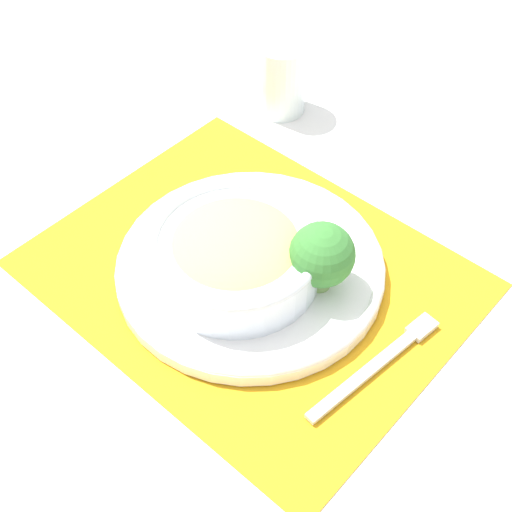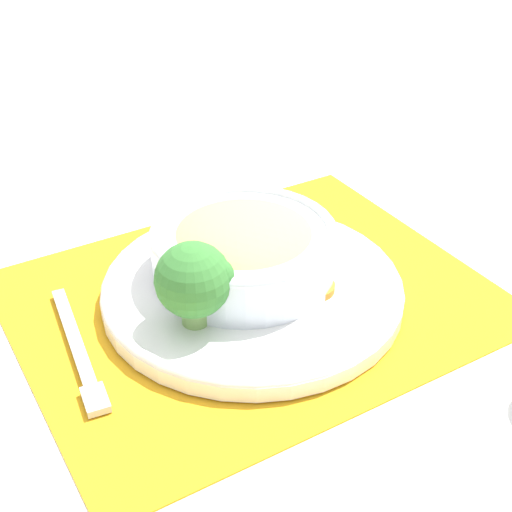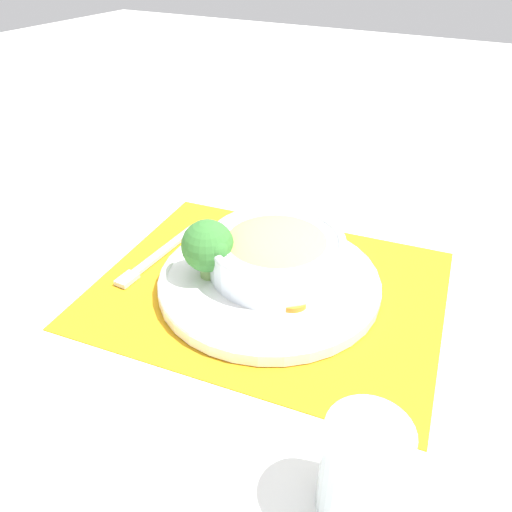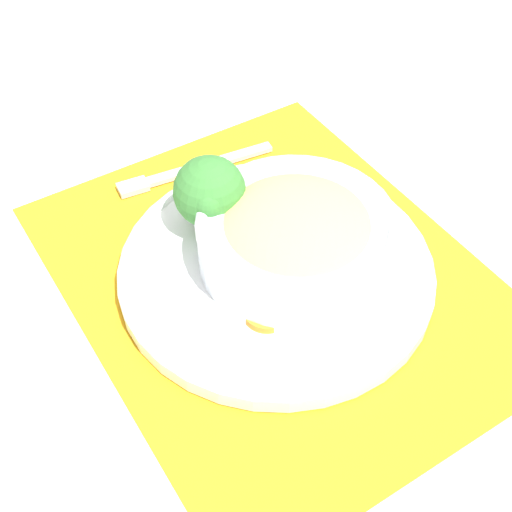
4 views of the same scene
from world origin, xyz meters
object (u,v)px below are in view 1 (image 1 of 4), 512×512
at_px(bowl, 238,254).
at_px(fork, 386,357).
at_px(broccoli_floret, 322,255).
at_px(water_glass, 281,81).

height_order(bowl, fork, bowl).
relative_size(broccoli_floret, fork, 0.46).
relative_size(bowl, broccoli_floret, 2.25).
bearing_deg(fork, broccoli_floret, 175.93).
distance_m(bowl, water_glass, 0.33).
xyz_separation_m(broccoli_floret, water_glass, (-0.28, 0.20, -0.02)).
distance_m(water_glass, fork, 0.44).
bearing_deg(broccoli_floret, bowl, -141.29).
xyz_separation_m(bowl, fork, (0.18, 0.05, -0.05)).
distance_m(bowl, fork, 0.19).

